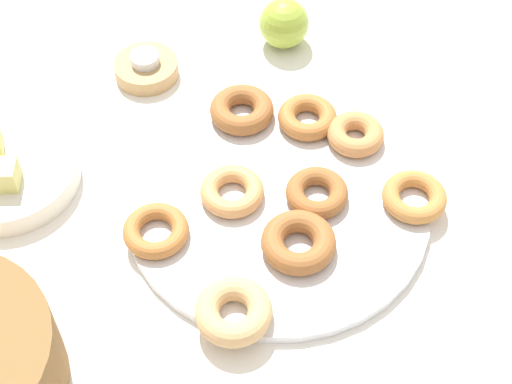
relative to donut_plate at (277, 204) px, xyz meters
name	(u,v)px	position (x,y,z in m)	size (l,w,h in m)	color
ground_plane	(277,207)	(0.00, 0.00, -0.01)	(2.40, 2.40, 0.00)	white
donut_plate	(277,204)	(0.00, 0.00, 0.00)	(0.41, 0.41, 0.02)	silver
donut_0	(300,242)	(-0.08, 0.00, 0.02)	(0.10, 0.10, 0.03)	#995B2D
donut_1	(232,191)	(0.02, 0.06, 0.02)	(0.09, 0.09, 0.02)	tan
donut_2	(156,231)	(-0.01, 0.17, 0.02)	(0.09, 0.09, 0.02)	#AD6B33
donut_3	(355,134)	(0.07, -0.14, 0.02)	(0.08, 0.08, 0.03)	#C6844C
donut_4	(243,110)	(0.16, 0.00, 0.02)	(0.09, 0.09, 0.03)	#995B2D
donut_5	(317,193)	(-0.01, -0.05, 0.02)	(0.08, 0.08, 0.02)	#995B2D
donut_6	(414,197)	(-0.06, -0.17, 0.02)	(0.09, 0.09, 0.02)	#BC7A3D
donut_7	(307,117)	(0.12, -0.09, 0.02)	(0.08, 0.08, 0.03)	#AD6B33
donut_8	(233,311)	(-0.15, 0.11, 0.02)	(0.09, 0.09, 0.03)	tan
candle_holder	(146,69)	(0.30, 0.11, 0.01)	(0.10, 0.10, 0.03)	tan
tealight	(145,59)	(0.30, 0.11, 0.03)	(0.04, 0.04, 0.01)	silver
fruit_bowl	(8,173)	(0.16, 0.34, 0.01)	(0.19, 0.19, 0.03)	silver
melon_chunk_left	(4,175)	(0.12, 0.34, 0.04)	(0.04, 0.04, 0.04)	#DBD67A
apple	(284,23)	(0.31, -0.12, 0.03)	(0.08, 0.08, 0.08)	#93AD38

